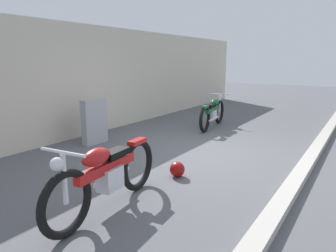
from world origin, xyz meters
The scene contains 7 objects.
ground_plane centered at (0.00, 0.00, 0.00)m, with size 40.00×40.00×0.00m, color #56565B.
building_wall centered at (0.00, 3.45, 1.41)m, with size 18.00×0.30×2.82m, color beige.
curb_strip centered at (0.00, -1.97, 0.06)m, with size 18.00×0.24×0.12m, color #B7B2A8.
stone_marker centered at (-0.61, 2.52, 0.52)m, with size 0.62×0.20×1.05m, color #9E9EA3.
helmet centered at (-1.38, -0.22, 0.13)m, with size 0.26×0.26×0.26m, color maroon.
motorcycle_green centered at (2.52, 0.95, 0.45)m, with size 2.06×0.59×0.93m.
motorcycle_red centered at (-2.89, -0.06, 0.48)m, with size 2.22×0.62×1.00m.
Camera 1 is at (-5.62, -2.79, 1.94)m, focal length 33.15 mm.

